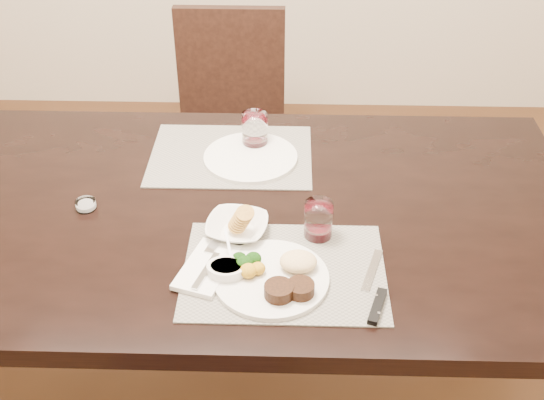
{
  "coord_description": "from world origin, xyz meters",
  "views": [
    {
      "loc": [
        0.23,
        -1.41,
        1.79
      ],
      "look_at": [
        0.19,
        -0.07,
        0.82
      ],
      "focal_mm": 45.0,
      "sensor_mm": 36.0,
      "label": 1
    }
  ],
  "objects_px": {
    "chair_far": "(230,116)",
    "dinner_plate": "(277,276)",
    "steak_knife": "(376,297)",
    "cracker_bowl": "(237,227)",
    "far_plate": "(251,157)",
    "wine_glass_near": "(318,221)"
  },
  "relations": [
    {
      "from": "chair_far",
      "to": "steak_knife",
      "type": "relative_size",
      "value": 3.63
    },
    {
      "from": "chair_far",
      "to": "cracker_bowl",
      "type": "height_order",
      "value": "chair_far"
    },
    {
      "from": "chair_far",
      "to": "far_plate",
      "type": "bearing_deg",
      "value": -80.14
    },
    {
      "from": "steak_knife",
      "to": "cracker_bowl",
      "type": "relative_size",
      "value": 1.46
    },
    {
      "from": "wine_glass_near",
      "to": "far_plate",
      "type": "bearing_deg",
      "value": 118.16
    },
    {
      "from": "cracker_bowl",
      "to": "far_plate",
      "type": "relative_size",
      "value": 0.64
    },
    {
      "from": "steak_knife",
      "to": "cracker_bowl",
      "type": "bearing_deg",
      "value": 163.08
    },
    {
      "from": "cracker_bowl",
      "to": "wine_glass_near",
      "type": "height_order",
      "value": "wine_glass_near"
    },
    {
      "from": "chair_far",
      "to": "steak_knife",
      "type": "distance_m",
      "value": 1.36
    },
    {
      "from": "steak_knife",
      "to": "wine_glass_near",
      "type": "bearing_deg",
      "value": 136.59
    },
    {
      "from": "chair_far",
      "to": "steak_knife",
      "type": "bearing_deg",
      "value": -71.43
    },
    {
      "from": "cracker_bowl",
      "to": "far_plate",
      "type": "xyz_separation_m",
      "value": [
        0.01,
        0.34,
        -0.01
      ]
    },
    {
      "from": "wine_glass_near",
      "to": "far_plate",
      "type": "relative_size",
      "value": 0.35
    },
    {
      "from": "chair_far",
      "to": "dinner_plate",
      "type": "height_order",
      "value": "chair_far"
    },
    {
      "from": "chair_far",
      "to": "far_plate",
      "type": "height_order",
      "value": "chair_far"
    },
    {
      "from": "far_plate",
      "to": "cracker_bowl",
      "type": "bearing_deg",
      "value": -92.33
    },
    {
      "from": "chair_far",
      "to": "steak_knife",
      "type": "xyz_separation_m",
      "value": [
        0.43,
        -1.27,
        0.26
      ]
    },
    {
      "from": "steak_knife",
      "to": "far_plate",
      "type": "xyz_separation_m",
      "value": [
        -0.3,
        0.56,
        0.0
      ]
    },
    {
      "from": "dinner_plate",
      "to": "cracker_bowl",
      "type": "xyz_separation_m",
      "value": [
        -0.1,
        0.17,
        0.01
      ]
    },
    {
      "from": "dinner_plate",
      "to": "cracker_bowl",
      "type": "bearing_deg",
      "value": 112.69
    },
    {
      "from": "chair_far",
      "to": "wine_glass_near",
      "type": "xyz_separation_m",
      "value": [
        0.31,
        -1.05,
        0.29
      ]
    },
    {
      "from": "dinner_plate",
      "to": "far_plate",
      "type": "relative_size",
      "value": 0.97
    }
  ]
}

